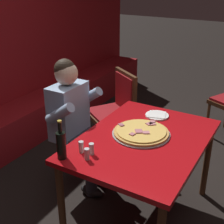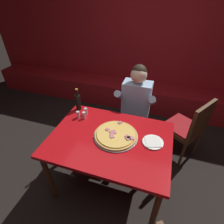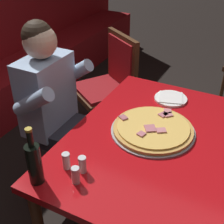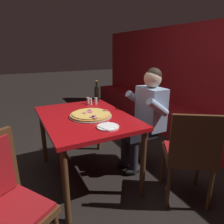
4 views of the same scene
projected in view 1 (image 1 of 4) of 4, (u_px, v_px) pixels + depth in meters
name	position (u px, v px, depth m)	size (l,w,h in m)	color
ground_plane	(140.00, 215.00, 2.76)	(24.00, 24.00, 0.00)	black
main_dining_table	(143.00, 148.00, 2.48)	(1.25, 0.91, 0.78)	#4C2D19
pizza	(141.00, 132.00, 2.49)	(0.47, 0.47, 0.05)	#9E9EA3
plate_white_paper	(157.00, 115.00, 2.81)	(0.21, 0.21, 0.02)	white
beer_bottle	(61.00, 144.00, 2.14)	(0.07, 0.07, 0.29)	black
shaker_oregano	(87.00, 155.00, 2.15)	(0.04, 0.04, 0.09)	silver
shaker_black_pepper	(81.00, 147.00, 2.24)	(0.04, 0.04, 0.09)	silver
shaker_red_pepper_flakes	(92.00, 149.00, 2.21)	(0.04, 0.04, 0.09)	silver
diner_seated_blue_shirt	(76.00, 120.00, 2.89)	(0.53, 0.53, 1.27)	black
dining_chair_far_right	(116.00, 107.00, 3.53)	(0.61, 0.61, 0.96)	#4C2D19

